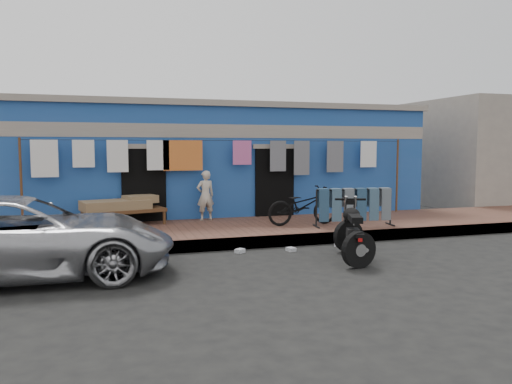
% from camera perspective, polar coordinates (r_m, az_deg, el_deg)
% --- Properties ---
extents(ground, '(80.00, 80.00, 0.00)m').
position_cam_1_polar(ground, '(9.20, 3.74, -8.22)').
color(ground, black).
rests_on(ground, ground).
extents(sidewalk, '(28.00, 3.00, 0.25)m').
position_cam_1_polar(sidewalk, '(11.97, -1.42, -4.48)').
color(sidewalk, brown).
rests_on(sidewalk, ground).
extents(curb, '(28.00, 0.10, 0.25)m').
position_cam_1_polar(curb, '(10.60, 0.72, -5.73)').
color(curb, gray).
rests_on(curb, ground).
extents(building, '(12.20, 5.20, 3.36)m').
position_cam_1_polar(building, '(15.68, -5.43, 3.50)').
color(building, '#274E99').
rests_on(building, ground).
extents(neighbor_right, '(6.00, 5.00, 3.80)m').
position_cam_1_polar(neighbor_right, '(20.93, 25.61, 4.01)').
color(neighbor_right, '#9E9384').
rests_on(neighbor_right, ground).
extents(clothesline, '(10.06, 0.06, 2.10)m').
position_cam_1_polar(clothesline, '(12.92, -4.73, 3.78)').
color(clothesline, brown).
rests_on(clothesline, sidewalk).
extents(car, '(4.94, 2.25, 1.39)m').
position_cam_1_polar(car, '(8.89, -25.22, -4.60)').
color(car, '#B4B4B9').
rests_on(car, ground).
extents(seated_person, '(0.50, 0.37, 1.28)m').
position_cam_1_polar(seated_person, '(12.87, -5.80, -0.40)').
color(seated_person, beige).
rests_on(seated_person, sidewalk).
extents(bicycle, '(1.78, 0.67, 1.15)m').
position_cam_1_polar(bicycle, '(12.10, 5.36, -1.06)').
color(bicycle, black).
rests_on(bicycle, sidewalk).
extents(motorcycle, '(1.73, 2.12, 1.12)m').
position_cam_1_polar(motorcycle, '(9.63, 11.07, -4.31)').
color(motorcycle, black).
rests_on(motorcycle, ground).
extents(charpoy, '(2.43, 1.89, 0.67)m').
position_cam_1_polar(charpoy, '(12.45, -14.80, -2.15)').
color(charpoy, brown).
rests_on(charpoy, sidewalk).
extents(jeans_rack, '(2.05, 0.92, 0.94)m').
position_cam_1_polar(jeans_rack, '(12.09, 11.13, -1.65)').
color(jeans_rack, black).
rests_on(jeans_rack, sidewalk).
extents(litter_a, '(0.23, 0.22, 0.08)m').
position_cam_1_polar(litter_a, '(10.12, -1.85, -6.74)').
color(litter_a, silver).
rests_on(litter_a, ground).
extents(litter_b, '(0.19, 0.18, 0.08)m').
position_cam_1_polar(litter_b, '(10.90, 9.38, -5.97)').
color(litter_b, silver).
rests_on(litter_b, ground).
extents(litter_c, '(0.19, 0.21, 0.07)m').
position_cam_1_polar(litter_c, '(10.31, 4.02, -6.55)').
color(litter_c, silver).
rests_on(litter_c, ground).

